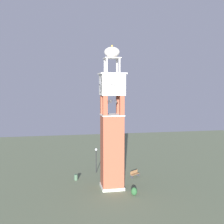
% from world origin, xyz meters
% --- Properties ---
extents(ground, '(80.00, 80.00, 0.00)m').
position_xyz_m(ground, '(0.00, 0.00, 0.00)').
color(ground, '#5B664C').
extents(clock_tower, '(3.29, 3.29, 18.49)m').
position_xyz_m(clock_tower, '(0.00, -0.00, 7.73)').
color(clock_tower, brown).
rests_on(clock_tower, ground).
extents(park_bench, '(1.31, 1.55, 0.95)m').
position_xyz_m(park_bench, '(3.70, -4.05, 0.48)').
color(park_bench, brown).
rests_on(park_bench, ground).
extents(lamp_post, '(0.36, 0.36, 3.78)m').
position_xyz_m(lamp_post, '(6.84, 1.22, 2.63)').
color(lamp_post, black).
rests_on(lamp_post, ground).
extents(trash_bin, '(0.52, 0.52, 0.80)m').
position_xyz_m(trash_bin, '(3.90, 4.50, 0.40)').
color(trash_bin, '#38513D').
rests_on(trash_bin, ground).
extents(shrub_near_entry, '(0.78, 0.78, 1.01)m').
position_xyz_m(shrub_near_entry, '(-3.09, -2.19, 0.51)').
color(shrub_near_entry, '#234C28').
rests_on(shrub_near_entry, ground).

